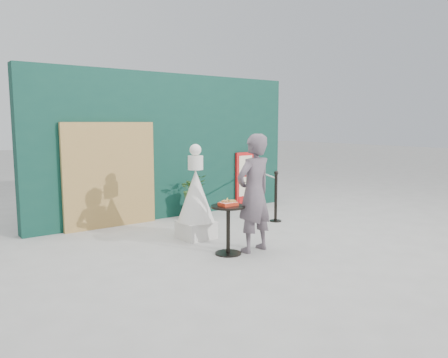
% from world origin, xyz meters
% --- Properties ---
extents(ground, '(60.00, 60.00, 0.00)m').
position_xyz_m(ground, '(0.00, 0.00, 0.00)').
color(ground, '#ADAAA5').
rests_on(ground, ground).
extents(back_wall, '(6.00, 0.30, 3.00)m').
position_xyz_m(back_wall, '(0.00, 3.15, 1.50)').
color(back_wall, '#0B3229').
rests_on(back_wall, ground).
extents(bamboo_fence, '(1.80, 0.08, 2.00)m').
position_xyz_m(bamboo_fence, '(-1.40, 2.94, 1.00)').
color(bamboo_fence, tan).
rests_on(bamboo_fence, ground).
extents(woman, '(0.71, 0.51, 1.82)m').
position_xyz_m(woman, '(-0.24, 0.10, 0.91)').
color(woman, '#61535C').
rests_on(woman, ground).
extents(menu_board, '(0.50, 0.07, 1.30)m').
position_xyz_m(menu_board, '(1.90, 2.95, 0.65)').
color(menu_board, red).
rests_on(menu_board, ground).
extents(statue, '(0.64, 0.64, 1.63)m').
position_xyz_m(statue, '(-0.54, 1.28, 0.67)').
color(statue, silver).
rests_on(statue, ground).
extents(cafe_table, '(0.52, 0.52, 0.75)m').
position_xyz_m(cafe_table, '(-0.66, 0.21, 0.50)').
color(cafe_table, black).
rests_on(cafe_table, ground).
extents(food_basket, '(0.26, 0.19, 0.11)m').
position_xyz_m(food_basket, '(-0.65, 0.21, 0.79)').
color(food_basket, red).
rests_on(food_basket, cafe_table).
extents(planter, '(0.55, 0.47, 0.93)m').
position_xyz_m(planter, '(0.24, 2.61, 0.54)').
color(planter, brown).
rests_on(planter, ground).
extents(stanchion_barrier, '(0.84, 1.54, 1.03)m').
position_xyz_m(stanchion_barrier, '(1.75, 2.06, 0.49)').
color(stanchion_barrier, black).
rests_on(stanchion_barrier, ground).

